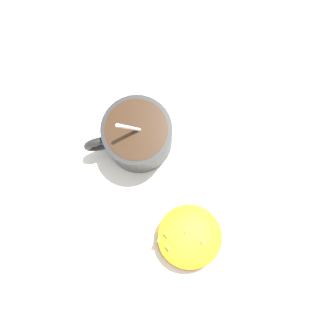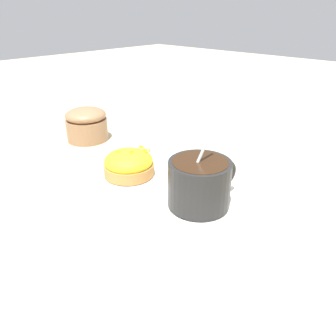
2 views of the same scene
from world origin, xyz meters
TOP-DOWN VIEW (x-y plane):
  - ground_plane at (0.00, 0.00)m, footprint 3.00×3.00m
  - paper_napkin at (0.00, 0.00)m, footprint 0.32×0.30m
  - coffee_cup at (-0.07, -0.01)m, footprint 0.08×0.11m
  - frosted_pastry at (0.07, -0.00)m, footprint 0.08×0.08m

SIDE VIEW (x-z plane):
  - ground_plane at x=0.00m, z-range 0.00..0.00m
  - paper_napkin at x=0.00m, z-range 0.00..0.00m
  - frosted_pastry at x=0.07m, z-range 0.00..0.04m
  - coffee_cup at x=-0.07m, z-range -0.01..0.09m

